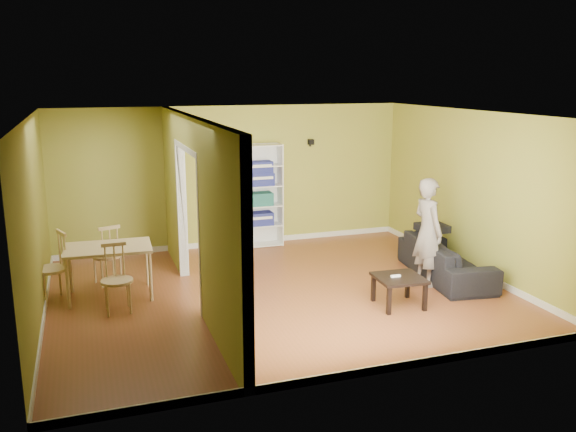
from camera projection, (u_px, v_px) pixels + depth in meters
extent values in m
plane|color=brown|center=(280.00, 292.00, 8.98)|extent=(6.50, 6.50, 0.00)
plane|color=white|center=(279.00, 114.00, 8.40)|extent=(6.50, 6.50, 0.00)
plane|color=#9EA33B|center=(234.00, 177.00, 11.23)|extent=(6.50, 0.00, 6.50)
plane|color=#9EA33B|center=(363.00, 260.00, 6.15)|extent=(6.50, 0.00, 6.50)
plane|color=#9EA33B|center=(34.00, 224.00, 7.68)|extent=(0.00, 5.50, 5.50)
plane|color=#9EA33B|center=(473.00, 193.00, 9.71)|extent=(0.00, 5.50, 5.50)
cube|color=black|center=(311.00, 142.00, 11.51)|extent=(0.10, 0.10, 0.10)
imported|color=black|center=(446.00, 253.00, 9.57)|extent=(2.17, 1.15, 0.79)
imported|color=slate|center=(428.00, 222.00, 9.16)|extent=(0.73, 0.59, 1.93)
cube|color=white|center=(240.00, 197.00, 11.15)|extent=(0.02, 0.35, 1.91)
cube|color=white|center=(280.00, 194.00, 11.39)|extent=(0.02, 0.35, 1.91)
cube|color=white|center=(258.00, 194.00, 11.42)|extent=(0.80, 0.02, 1.91)
cube|color=white|center=(261.00, 244.00, 11.48)|extent=(0.76, 0.35, 0.02)
cube|color=white|center=(260.00, 225.00, 11.40)|extent=(0.76, 0.35, 0.02)
cube|color=white|center=(260.00, 206.00, 11.31)|extent=(0.76, 0.35, 0.02)
cube|color=white|center=(260.00, 186.00, 11.23)|extent=(0.76, 0.35, 0.02)
cube|color=white|center=(260.00, 166.00, 11.14)|extent=(0.76, 0.35, 0.02)
cube|color=white|center=(260.00, 145.00, 11.06)|extent=(0.76, 0.35, 0.02)
cube|color=navy|center=(260.00, 218.00, 11.36)|extent=(0.46, 0.30, 0.24)
cube|color=teal|center=(260.00, 199.00, 11.28)|extent=(0.46, 0.30, 0.24)
cube|color=navy|center=(261.00, 179.00, 11.21)|extent=(0.45, 0.29, 0.23)
cube|color=navy|center=(260.00, 168.00, 11.16)|extent=(0.42, 0.27, 0.22)
cube|color=black|center=(399.00, 278.00, 8.38)|extent=(0.63, 0.63, 0.04)
cube|color=black|center=(391.00, 301.00, 8.10)|extent=(0.05, 0.05, 0.38)
cube|color=black|center=(425.00, 297.00, 8.26)|extent=(0.05, 0.05, 0.38)
cube|color=black|center=(373.00, 289.00, 8.59)|extent=(0.05, 0.05, 0.38)
cube|color=black|center=(406.00, 285.00, 8.75)|extent=(0.05, 0.05, 0.38)
cube|color=white|center=(396.00, 276.00, 8.36)|extent=(0.14, 0.04, 0.03)
cube|color=#DBB26D|center=(108.00, 248.00, 8.66)|extent=(1.20, 0.80, 0.04)
cylinder|color=#DBB26D|center=(69.00, 285.00, 8.25)|extent=(0.05, 0.05, 0.71)
cylinder|color=#DBB26D|center=(151.00, 276.00, 8.60)|extent=(0.05, 0.05, 0.71)
cylinder|color=#DBB26D|center=(69.00, 270.00, 8.90)|extent=(0.05, 0.05, 0.71)
cylinder|color=#DBB26D|center=(146.00, 262.00, 9.24)|extent=(0.05, 0.05, 0.71)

